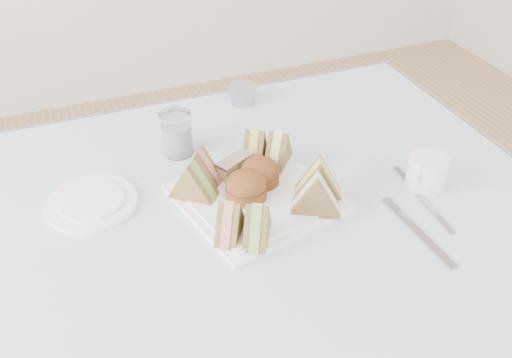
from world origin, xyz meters
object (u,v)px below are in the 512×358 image
object	(u,v)px
serving_plate	(256,198)
creamer_jug	(427,172)
table	(287,350)
water_glass	(177,133)

from	to	relation	value
serving_plate	creamer_jug	xyz separation A→B (m)	(0.32, -0.08, 0.03)
table	creamer_jug	world-z (taller)	creamer_jug
table	water_glass	size ratio (longest dim) A/B	9.58
table	creamer_jug	xyz separation A→B (m)	(0.28, 0.00, 0.41)
table	creamer_jug	distance (m)	0.49
serving_plate	water_glass	world-z (taller)	water_glass
table	serving_plate	distance (m)	0.39
serving_plate	creamer_jug	bearing A→B (deg)	-26.21
water_glass	table	bearing A→B (deg)	-64.87
table	serving_plate	xyz separation A→B (m)	(-0.04, 0.08, 0.38)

